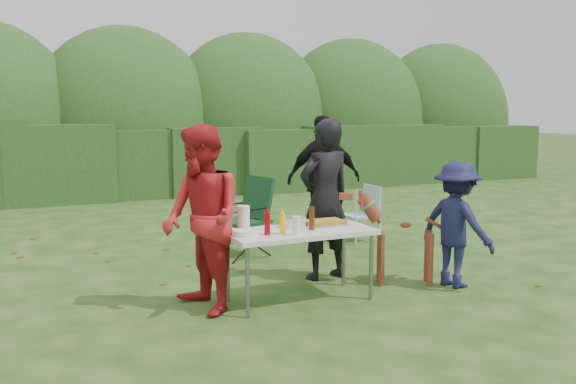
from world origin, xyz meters
name	(u,v)px	position (x,y,z in m)	size (l,w,h in m)	color
ground	(292,293)	(0.00, 0.00, 0.00)	(80.00, 80.00, 0.00)	#1E4211
hedge_row	(140,160)	(0.00, 8.00, 0.85)	(22.00, 1.40, 1.70)	#23471C
shrub_backdrop	(126,124)	(0.00, 9.60, 1.60)	(20.00, 2.60, 3.20)	#3D6628
folding_table	(300,235)	(-0.04, -0.27, 0.69)	(1.50, 0.70, 0.74)	silver
person_cook	(325,200)	(0.60, 0.37, 0.93)	(0.68, 0.44, 1.85)	black
person_red_jacket	(202,219)	(-1.04, -0.19, 0.91)	(0.89, 0.69, 1.82)	red
person_black_puffy	(324,179)	(1.54, 2.15, 0.94)	(1.10, 0.46, 1.88)	black
child	(457,224)	(1.76, -0.53, 0.70)	(0.90, 0.52, 1.39)	#16173E
dog	(405,239)	(1.31, -0.21, 0.51)	(1.07, 0.43, 1.02)	brown
camping_chair	(244,217)	(0.14, 1.81, 0.53)	(0.66, 0.66, 1.06)	#163F22
lawn_chair	(360,213)	(2.06, 1.97, 0.42)	(0.49, 0.49, 0.84)	#4C83B4
food_tray	(325,224)	(0.30, -0.17, 0.75)	(0.45, 0.30, 0.02)	#B7B7BA
focaccia_bread	(325,222)	(0.30, -0.17, 0.78)	(0.40, 0.26, 0.04)	#A97A26
mustard_bottle	(282,224)	(-0.28, -0.39, 0.84)	(0.06, 0.06, 0.20)	#FDD400
ketchup_bottle	(267,224)	(-0.43, -0.37, 0.85)	(0.06, 0.06, 0.22)	#8E060B
beer_bottle	(312,218)	(0.07, -0.32, 0.86)	(0.06, 0.06, 0.24)	#47230F
paper_towel_roll	(244,219)	(-0.59, -0.12, 0.87)	(0.12, 0.12, 0.26)	white
cup_stack	(296,226)	(-0.18, -0.49, 0.83)	(0.08, 0.08, 0.18)	white
pasta_bowl	(294,222)	(-0.02, -0.10, 0.79)	(0.26, 0.26, 0.10)	silver
plate_stack	(246,233)	(-0.64, -0.31, 0.77)	(0.24, 0.24, 0.05)	white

